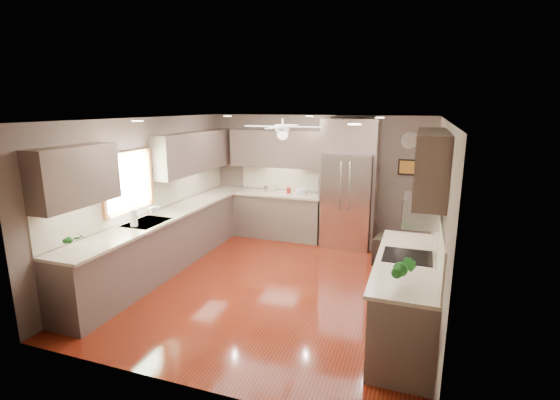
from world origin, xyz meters
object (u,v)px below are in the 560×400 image
Objects in this scene: potted_plant_right at (404,269)px; microwave at (422,210)px; potted_plant_left at (76,238)px; canister_c at (273,187)px; stool at (388,251)px; refrigerator at (349,186)px; paper_towel at (134,218)px; canister_b at (266,189)px; bowl at (301,193)px; canister_d at (289,190)px; soap_bottle at (154,209)px.

potted_plant_right is 0.61× the size of microwave.
potted_plant_right reaches higher than potted_plant_left.
canister_c is 4.21m from potted_plant_left.
canister_c is 0.48× the size of potted_plant_right.
stool is at bearing 42.39° from potted_plant_left.
refrigerator is at bearing 138.48° from stool.
potted_plant_left reaches higher than paper_towel.
potted_plant_left reaches higher than canister_b.
potted_plant_left is 0.88× the size of potted_plant_right.
bowl is at bearing -4.08° from canister_c.
canister_d is 0.59× the size of soap_bottle.
microwave is at bearing -47.22° from canister_d.
canister_b is 4.12m from microwave.
potted_plant_right reaches higher than bowl.
potted_plant_right is at bearing -53.62° from canister_c.
potted_plant_right is 3.87m from refrigerator.
paper_towel is at bearing -176.68° from microwave.
bowl is at bearing 120.04° from potted_plant_right.
paper_towel reaches higher than canister_c.
canister_d is 0.22× the size of microwave.
potted_plant_left is at bearing -162.47° from microwave.
canister_d is 3.30m from paper_towel.
microwave is (4.09, -0.43, 0.44)m from soap_bottle.
refrigerator reaches higher than bowl.
canister_c reaches higher than canister_d.
paper_towel is at bearing -131.86° from refrigerator.
canister_c is 0.70× the size of bowl.
canister_d is at bearing 1.94° from canister_b.
canister_c is 2.70m from stool.
potted_plant_left is (-1.08, -4.07, 0.06)m from canister_c.
soap_bottle is at bearing 93.32° from potted_plant_left.
microwave reaches higher than canister_d.
paper_towel is (-1.67, -2.99, 0.11)m from bowl.
refrigerator is at bearing 39.47° from soap_bottle.
bowl is 0.46× the size of stool.
canister_c is 0.32× the size of stool.
potted_plant_right is 0.66× the size of stool.
paper_towel is (-1.41, -2.98, 0.08)m from canister_d.
potted_plant_right is (2.91, -3.71, 0.10)m from canister_b.
bowl is (0.62, -0.04, -0.06)m from canister_c.
canister_b is 0.65× the size of soap_bottle.
potted_plant_right is at bearing 4.33° from potted_plant_left.
microwave is at bearing -50.38° from bowl.
refrigerator is (2.77, 2.28, 0.15)m from soap_bottle.
paper_towel reaches higher than stool.
potted_plant_left is (-0.95, -4.00, 0.08)m from canister_b.
canister_b is 0.45× the size of potted_plant_left.
refrigerator is at bearing -3.51° from canister_c.
soap_bottle is 0.77× the size of paper_towel.
microwave reaches higher than stool.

